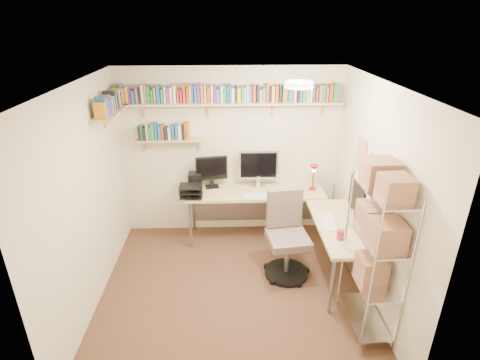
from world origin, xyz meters
The scene contains 6 objects.
ground centered at (0.00, 0.00, 0.00)m, with size 3.20×3.20×0.00m, color #402C1B.
room_shell centered at (0.00, 0.00, 1.55)m, with size 3.24×3.04×2.52m.
wall_shelves centered at (-0.41, 1.30, 2.03)m, with size 3.12×1.09×0.80m.
corner_desk centered at (0.49, 0.96, 0.77)m, with size 2.38×2.01×1.34m.
office_chair centered at (0.69, 0.33, 0.47)m, with size 0.59×0.60×1.12m.
wire_rack centered at (1.40, -0.64, 1.27)m, with size 0.39×0.75×1.88m.
Camera 1 is at (-0.05, -3.70, 3.11)m, focal length 28.00 mm.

